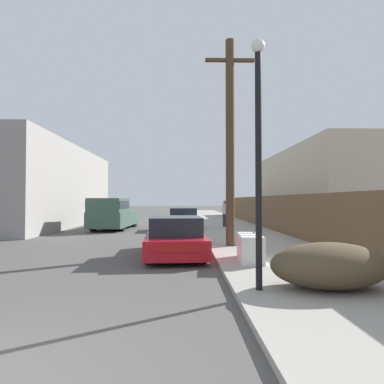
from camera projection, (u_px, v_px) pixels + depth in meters
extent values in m
cube|color=#9E998E|center=(223.00, 223.00, 26.23)|extent=(4.20, 63.00, 0.12)
cube|color=white|center=(250.00, 248.00, 9.32)|extent=(0.73, 1.64, 0.68)
cube|color=white|center=(250.00, 235.00, 9.33)|extent=(0.70, 1.57, 0.03)
cube|color=#333335|center=(254.00, 232.00, 9.81)|extent=(0.05, 0.20, 0.02)
cube|color=gray|center=(249.00, 233.00, 9.58)|extent=(0.62, 0.12, 0.01)
cube|color=gray|center=(251.00, 235.00, 9.09)|extent=(0.62, 0.12, 0.01)
cube|color=red|center=(175.00, 242.00, 10.91)|extent=(2.01, 4.33, 0.56)
cube|color=black|center=(175.00, 226.00, 10.55)|extent=(1.64, 2.11, 0.56)
cube|color=#B21414|center=(177.00, 249.00, 8.79)|extent=(1.40, 0.10, 0.19)
cylinder|color=black|center=(152.00, 241.00, 12.16)|extent=(0.23, 0.66, 0.65)
cylinder|color=black|center=(195.00, 240.00, 12.28)|extent=(0.23, 0.66, 0.65)
cylinder|color=black|center=(149.00, 252.00, 9.54)|extent=(0.23, 0.66, 0.65)
cylinder|color=black|center=(204.00, 251.00, 9.66)|extent=(0.23, 0.66, 0.65)
cube|color=silver|center=(183.00, 222.00, 20.57)|extent=(1.89, 4.15, 0.66)
cube|color=black|center=(183.00, 212.00, 20.42)|extent=(1.59, 2.34, 0.52)
cube|color=#B21414|center=(184.00, 222.00, 18.51)|extent=(1.38, 0.07, 0.23)
cylinder|color=black|center=(170.00, 223.00, 21.79)|extent=(0.22, 0.61, 0.60)
cylinder|color=black|center=(194.00, 223.00, 21.88)|extent=(0.22, 0.61, 0.60)
cylinder|color=black|center=(170.00, 226.00, 19.25)|extent=(0.22, 0.61, 0.60)
cylinder|color=black|center=(197.00, 226.00, 19.34)|extent=(0.22, 0.61, 0.60)
cube|color=#385647|center=(115.00, 218.00, 21.21)|extent=(2.31, 5.62, 0.89)
cube|color=#385647|center=(108.00, 205.00, 19.72)|extent=(2.01, 2.59, 0.79)
cube|color=black|center=(108.00, 205.00, 19.72)|extent=(2.05, 2.54, 0.43)
cylinder|color=black|center=(122.00, 224.00, 19.47)|extent=(0.31, 0.85, 0.83)
cylinder|color=black|center=(93.00, 224.00, 19.53)|extent=(0.31, 0.85, 0.83)
cylinder|color=black|center=(134.00, 220.00, 22.88)|extent=(0.31, 0.85, 0.83)
cylinder|color=black|center=(110.00, 220.00, 22.94)|extent=(0.31, 0.85, 0.83)
cylinder|color=#4C3826|center=(230.00, 142.00, 12.46)|extent=(0.31, 0.31, 7.54)
cube|color=#4C3826|center=(230.00, 60.00, 12.54)|extent=(1.80, 0.12, 0.12)
cylinder|color=black|center=(259.00, 170.00, 6.33)|extent=(0.12, 0.12, 4.40)
sphere|color=white|center=(258.00, 46.00, 6.38)|extent=(0.26, 0.26, 0.26)
ellipsoid|color=brown|center=(329.00, 266.00, 6.36)|extent=(2.19, 1.42, 0.86)
cube|color=brown|center=(262.00, 211.00, 21.67)|extent=(0.08, 35.89, 1.90)
cube|color=gray|center=(30.00, 187.00, 23.57)|extent=(7.00, 16.75, 5.41)
cube|color=beige|center=(321.00, 188.00, 25.53)|extent=(6.00, 16.58, 5.41)
cylinder|color=#282D42|center=(225.00, 220.00, 21.44)|extent=(0.28, 0.28, 0.78)
cylinder|color=beige|center=(225.00, 209.00, 21.46)|extent=(0.34, 0.34, 0.62)
sphere|color=#8C664C|center=(225.00, 202.00, 21.47)|extent=(0.24, 0.24, 0.24)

